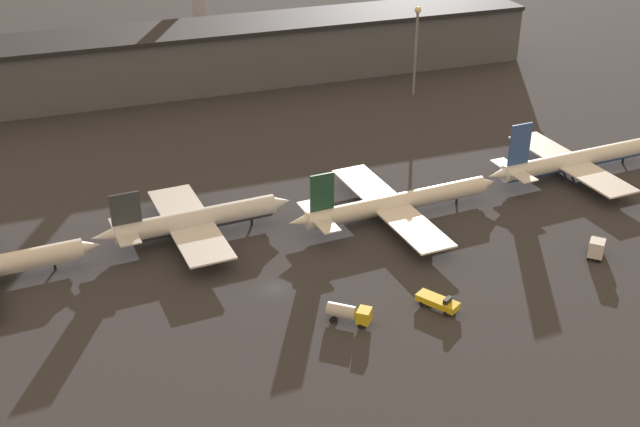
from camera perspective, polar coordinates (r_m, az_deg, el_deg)
ground at (r=136.07m, az=-3.24°, el=-5.34°), size 600.00×600.00×0.00m
terminal_building at (r=226.86m, az=-11.26°, el=10.61°), size 214.49×21.69×16.72m
airplane_1 at (r=150.96m, az=-8.90°, el=-0.50°), size 38.30×31.67×11.59m
airplane_2 at (r=156.92m, az=5.38°, el=0.74°), size 45.69×37.89×12.28m
airplane_3 at (r=182.38m, az=17.67°, el=3.62°), size 45.28×34.40×14.15m
service_vehicle_0 at (r=151.74m, az=19.09°, el=-2.29°), size 5.04×5.09×3.72m
service_vehicle_1 at (r=131.80m, az=8.38°, el=-6.23°), size 5.93×7.35×2.62m
service_vehicle_3 at (r=127.09m, az=2.05°, el=-7.07°), size 6.97×6.26×2.96m
lamp_post_1 at (r=218.47m, az=6.86°, el=12.19°), size 1.80×1.80×24.12m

